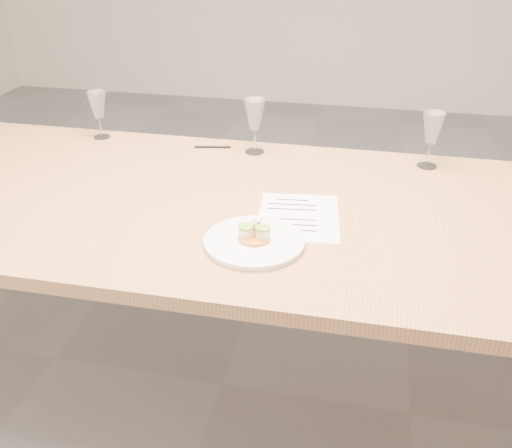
% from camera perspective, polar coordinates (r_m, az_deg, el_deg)
% --- Properties ---
extents(ground, '(7.00, 7.00, 0.00)m').
position_cam_1_polar(ground, '(2.16, -3.43, -15.68)').
color(ground, slate).
rests_on(ground, ground).
extents(dining_table, '(2.40, 1.00, 0.75)m').
position_cam_1_polar(dining_table, '(1.75, -4.08, 0.52)').
color(dining_table, '#B67E4F').
rests_on(dining_table, ground).
extents(dinner_plate, '(0.26, 0.26, 0.07)m').
position_cam_1_polar(dinner_plate, '(1.47, -0.15, -1.68)').
color(dinner_plate, white).
rests_on(dinner_plate, dining_table).
extents(recipe_sheet, '(0.26, 0.31, 0.00)m').
position_cam_1_polar(recipe_sheet, '(1.62, 4.26, 0.76)').
color(recipe_sheet, white).
rests_on(recipe_sheet, dining_table).
extents(ballpoint_pen, '(0.13, 0.04, 0.01)m').
position_cam_1_polar(ballpoint_pen, '(2.10, -4.35, 7.71)').
color(ballpoint_pen, black).
rests_on(ballpoint_pen, dining_table).
extents(wine_glass_0, '(0.07, 0.07, 0.18)m').
position_cam_1_polar(wine_glass_0, '(2.24, -15.56, 11.32)').
color(wine_glass_0, white).
rests_on(wine_glass_0, dining_table).
extents(wine_glass_1, '(0.08, 0.08, 0.19)m').
position_cam_1_polar(wine_glass_1, '(2.01, -0.15, 10.77)').
color(wine_glass_1, white).
rests_on(wine_glass_1, dining_table).
extents(wine_glass_2, '(0.08, 0.08, 0.19)m').
position_cam_1_polar(wine_glass_2, '(1.98, 17.23, 9.03)').
color(wine_glass_2, white).
rests_on(wine_glass_2, dining_table).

